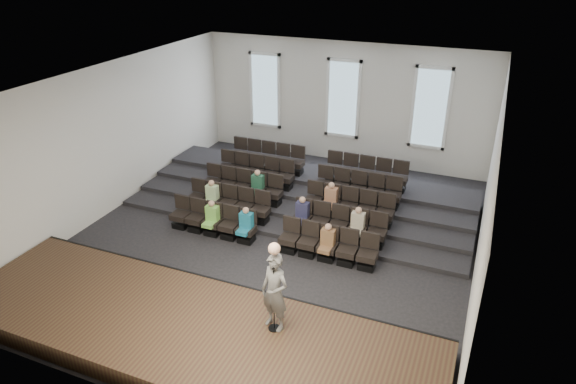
# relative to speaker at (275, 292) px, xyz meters

# --- Properties ---
(ground) EXTENTS (14.00, 14.00, 0.00)m
(ground) POSITION_rel_speaker_xyz_m (-1.94, 4.41, -1.46)
(ground) COLOR black
(ground) RESTS_ON ground
(ceiling) EXTENTS (12.00, 14.00, 0.02)m
(ceiling) POSITION_rel_speaker_xyz_m (-1.94, 4.41, 3.55)
(ceiling) COLOR white
(ceiling) RESTS_ON ground
(wall_back) EXTENTS (12.00, 0.04, 5.00)m
(wall_back) POSITION_rel_speaker_xyz_m (-1.94, 11.43, 1.04)
(wall_back) COLOR silver
(wall_back) RESTS_ON ground
(wall_front) EXTENTS (12.00, 0.04, 5.00)m
(wall_front) POSITION_rel_speaker_xyz_m (-1.94, -2.61, 1.04)
(wall_front) COLOR silver
(wall_front) RESTS_ON ground
(wall_left) EXTENTS (0.04, 14.00, 5.00)m
(wall_left) POSITION_rel_speaker_xyz_m (-7.96, 4.41, 1.04)
(wall_left) COLOR silver
(wall_left) RESTS_ON ground
(wall_right) EXTENTS (0.04, 14.00, 5.00)m
(wall_right) POSITION_rel_speaker_xyz_m (4.08, 4.41, 1.04)
(wall_right) COLOR silver
(wall_right) RESTS_ON ground
(stage) EXTENTS (11.80, 3.60, 0.50)m
(stage) POSITION_rel_speaker_xyz_m (-1.94, -0.69, -1.21)
(stage) COLOR #3D2E1A
(stage) RESTS_ON ground
(stage_lip) EXTENTS (11.80, 0.06, 0.52)m
(stage_lip) POSITION_rel_speaker_xyz_m (-1.94, 1.08, -1.21)
(stage_lip) COLOR black
(stage_lip) RESTS_ON ground
(risers) EXTENTS (11.80, 4.80, 0.60)m
(risers) POSITION_rel_speaker_xyz_m (-1.94, 7.58, -1.27)
(risers) COLOR black
(risers) RESTS_ON ground
(seating_rows) EXTENTS (6.80, 4.70, 1.67)m
(seating_rows) POSITION_rel_speaker_xyz_m (-1.94, 5.95, -0.78)
(seating_rows) COLOR black
(seating_rows) RESTS_ON ground
(windows) EXTENTS (8.44, 0.10, 3.24)m
(windows) POSITION_rel_speaker_xyz_m (-1.94, 11.36, 1.24)
(windows) COLOR white
(windows) RESTS_ON wall_back
(audience) EXTENTS (5.45, 2.64, 1.10)m
(audience) POSITION_rel_speaker_xyz_m (-1.94, 4.73, -0.65)
(audience) COLOR #7CC74F
(audience) RESTS_ON seating_rows
(speaker) EXTENTS (0.81, 0.64, 1.93)m
(speaker) POSITION_rel_speaker_xyz_m (0.00, 0.00, 0.00)
(speaker) COLOR #5A5855
(speaker) RESTS_ON stage
(mic_stand) EXTENTS (0.28, 0.28, 1.69)m
(mic_stand) POSITION_rel_speaker_xyz_m (0.01, -0.08, -0.46)
(mic_stand) COLOR black
(mic_stand) RESTS_ON stage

